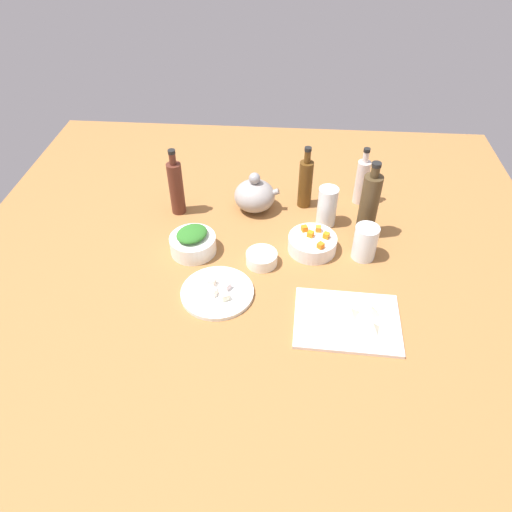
% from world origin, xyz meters
% --- Properties ---
extents(tabletop, '(1.90, 1.90, 0.03)m').
position_xyz_m(tabletop, '(0.00, 0.00, 0.01)').
color(tabletop, '#986535').
rests_on(tabletop, ground).
extents(cutting_board, '(0.29, 0.23, 0.01)m').
position_xyz_m(cutting_board, '(0.26, -0.20, 0.03)').
color(cutting_board, silver).
rests_on(cutting_board, tabletop).
extents(plate_tofu, '(0.21, 0.21, 0.01)m').
position_xyz_m(plate_tofu, '(-0.10, -0.12, 0.04)').
color(plate_tofu, white).
rests_on(plate_tofu, tabletop).
extents(bowl_greens, '(0.15, 0.15, 0.06)m').
position_xyz_m(bowl_greens, '(-0.21, 0.07, 0.06)').
color(bowl_greens, white).
rests_on(bowl_greens, tabletop).
extents(bowl_carrots, '(0.15, 0.15, 0.05)m').
position_xyz_m(bowl_carrots, '(0.17, 0.10, 0.06)').
color(bowl_carrots, white).
rests_on(bowl_carrots, tabletop).
extents(bowl_small_side, '(0.10, 0.10, 0.04)m').
position_xyz_m(bowl_small_side, '(0.02, 0.02, 0.05)').
color(bowl_small_side, white).
rests_on(bowl_small_side, tabletop).
extents(teapot, '(0.16, 0.14, 0.15)m').
position_xyz_m(teapot, '(-0.03, 0.31, 0.09)').
color(teapot, '#9B9591').
rests_on(teapot, tabletop).
extents(bottle_0, '(0.05, 0.05, 0.24)m').
position_xyz_m(bottle_0, '(-0.29, 0.27, 0.13)').
color(bottle_0, '#55271C').
rests_on(bottle_0, tabletop).
extents(bottle_1, '(0.05, 0.05, 0.21)m').
position_xyz_m(bottle_1, '(0.34, 0.39, 0.12)').
color(bottle_1, silver).
rests_on(bottle_1, tabletop).
extents(bottle_2, '(0.05, 0.05, 0.23)m').
position_xyz_m(bottle_2, '(0.15, 0.35, 0.12)').
color(bottle_2, '#543412').
rests_on(bottle_2, tabletop).
extents(bottle_3, '(0.06, 0.06, 0.27)m').
position_xyz_m(bottle_3, '(0.35, 0.20, 0.15)').
color(bottle_3, '#463620').
rests_on(bottle_3, tabletop).
extents(drinking_glass_0, '(0.07, 0.07, 0.11)m').
position_xyz_m(drinking_glass_0, '(0.33, 0.08, 0.09)').
color(drinking_glass_0, white).
rests_on(drinking_glass_0, tabletop).
extents(drinking_glass_1, '(0.07, 0.07, 0.14)m').
position_xyz_m(drinking_glass_1, '(0.22, 0.25, 0.10)').
color(drinking_glass_1, white).
rests_on(drinking_glass_1, tabletop).
extents(carrot_cube_0, '(0.02, 0.02, 0.02)m').
position_xyz_m(carrot_cube_0, '(0.14, 0.13, 0.09)').
color(carrot_cube_0, orange).
rests_on(carrot_cube_0, bowl_carrots).
extents(carrot_cube_1, '(0.03, 0.03, 0.02)m').
position_xyz_m(carrot_cube_1, '(0.19, 0.05, 0.09)').
color(carrot_cube_1, orange).
rests_on(carrot_cube_1, bowl_carrots).
extents(carrot_cube_2, '(0.02, 0.02, 0.02)m').
position_xyz_m(carrot_cube_2, '(0.16, 0.11, 0.09)').
color(carrot_cube_2, orange).
rests_on(carrot_cube_2, bowl_carrots).
extents(carrot_cube_3, '(0.02, 0.02, 0.02)m').
position_xyz_m(carrot_cube_3, '(0.21, 0.10, 0.09)').
color(carrot_cube_3, orange).
rests_on(carrot_cube_3, bowl_carrots).
extents(carrot_cube_4, '(0.02, 0.02, 0.02)m').
position_xyz_m(carrot_cube_4, '(0.19, 0.14, 0.09)').
color(carrot_cube_4, orange).
rests_on(carrot_cube_4, bowl_carrots).
extents(chopped_greens_mound, '(0.13, 0.13, 0.03)m').
position_xyz_m(chopped_greens_mound, '(-0.21, 0.07, 0.10)').
color(chopped_greens_mound, '#2C6D24').
rests_on(chopped_greens_mound, bowl_greens).
extents(tofu_cube_0, '(0.03, 0.03, 0.02)m').
position_xyz_m(tofu_cube_0, '(-0.12, -0.09, 0.05)').
color(tofu_cube_0, '#FAE8CC').
rests_on(tofu_cube_0, plate_tofu).
extents(tofu_cube_1, '(0.03, 0.03, 0.02)m').
position_xyz_m(tofu_cube_1, '(-0.08, -0.11, 0.05)').
color(tofu_cube_1, white).
rests_on(tofu_cube_1, plate_tofu).
extents(tofu_cube_2, '(0.03, 0.03, 0.02)m').
position_xyz_m(tofu_cube_2, '(-0.11, -0.13, 0.05)').
color(tofu_cube_2, white).
rests_on(tofu_cube_2, plate_tofu).
extents(tofu_cube_3, '(0.03, 0.03, 0.02)m').
position_xyz_m(tofu_cube_3, '(-0.08, -0.15, 0.05)').
color(tofu_cube_3, white).
rests_on(tofu_cube_3, plate_tofu).
extents(dumpling_0, '(0.04, 0.05, 0.02)m').
position_xyz_m(dumpling_0, '(0.33, -0.17, 0.05)').
color(dumpling_0, beige).
rests_on(dumpling_0, cutting_board).
extents(dumpling_1, '(0.05, 0.06, 0.03)m').
position_xyz_m(dumpling_1, '(0.33, -0.23, 0.05)').
color(dumpling_1, beige).
rests_on(dumpling_1, cutting_board).
extents(dumpling_2, '(0.06, 0.05, 0.03)m').
position_xyz_m(dumpling_2, '(0.27, -0.18, 0.05)').
color(dumpling_2, beige).
rests_on(dumpling_2, cutting_board).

